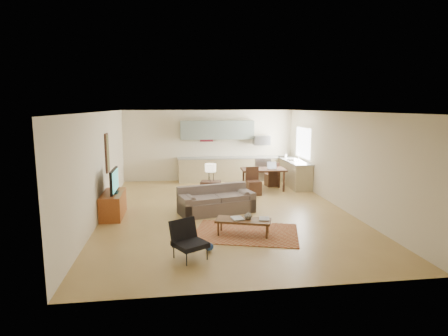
{
  "coord_description": "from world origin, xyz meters",
  "views": [
    {
      "loc": [
        -1.4,
        -9.83,
        2.84
      ],
      "look_at": [
        0.0,
        0.3,
        1.15
      ],
      "focal_mm": 30.0,
      "sensor_mm": 36.0,
      "label": 1
    }
  ],
  "objects": [
    {
      "name": "coffee_table",
      "position": [
        0.12,
        -1.98,
        0.18
      ],
      "size": [
        1.31,
        0.85,
        0.37
      ],
      "primitive_type": null,
      "rotation": [
        0.0,
        0.0,
        -0.32
      ],
      "color": "#4D2E16",
      "rests_on": "floor"
    },
    {
      "name": "console_table",
      "position": [
        -0.32,
        0.88,
        0.33
      ],
      "size": [
        0.65,
        0.51,
        0.67
      ],
      "primitive_type": null,
      "rotation": [
        0.0,
        0.0,
        -0.24
      ],
      "color": "#3D241A",
      "rests_on": "floor"
    },
    {
      "name": "rug",
      "position": [
        0.2,
        -1.86,
        0.01
      ],
      "size": [
        2.66,
        2.18,
        0.02
      ],
      "primitive_type": "cube",
      "rotation": [
        0.0,
        0.0,
        -0.28
      ],
      "color": "maroon",
      "rests_on": "floor"
    },
    {
      "name": "vase",
      "position": [
        0.23,
        -1.96,
        0.45
      ],
      "size": [
        0.23,
        0.23,
        0.18
      ],
      "primitive_type": "imported",
      "rotation": [
        0.0,
        0.0,
        -0.18
      ],
      "color": "black",
      "rests_on": "coffee_table"
    },
    {
      "name": "kitchen_counter_right",
      "position": [
        2.93,
        3.0,
        0.46
      ],
      "size": [
        0.64,
        2.26,
        0.92
      ],
      "primitive_type": null,
      "color": "tan",
      "rests_on": "ground"
    },
    {
      "name": "triptych",
      "position": [
        -0.1,
        4.47,
        1.75
      ],
      "size": [
        1.7,
        0.04,
        0.5
      ],
      "primitive_type": null,
      "color": "beige",
      "rests_on": "room"
    },
    {
      "name": "window_right",
      "position": [
        3.23,
        3.0,
        1.55
      ],
      "size": [
        0.02,
        1.4,
        1.05
      ],
      "primitive_type": "cube",
      "color": "white",
      "rests_on": "room"
    },
    {
      "name": "armchair",
      "position": [
        -1.11,
        -3.13,
        0.36
      ],
      "size": [
        0.87,
        0.87,
        0.72
      ],
      "primitive_type": null,
      "rotation": [
        0.0,
        0.0,
        0.53
      ],
      "color": "black",
      "rests_on": "floor"
    },
    {
      "name": "tv",
      "position": [
        -2.92,
        -0.07,
        0.94
      ],
      "size": [
        0.1,
        1.04,
        0.62
      ],
      "primitive_type": null,
      "color": "black",
      "rests_on": "tv_credenza"
    },
    {
      "name": "soap_bottle",
      "position": [
        2.83,
        3.71,
        1.02
      ],
      "size": [
        0.11,
        0.11,
        0.19
      ],
      "primitive_type": "imported",
      "rotation": [
        0.0,
        0.0,
        -0.13
      ],
      "color": "beige",
      "rests_on": "kitchen_counter_right"
    },
    {
      "name": "book_a",
      "position": [
        -0.13,
        -1.95,
        0.38
      ],
      "size": [
        0.33,
        0.39,
        0.03
      ],
      "primitive_type": "imported",
      "rotation": [
        0.0,
        0.0,
        0.14
      ],
      "color": "maroon",
      "rests_on": "coffee_table"
    },
    {
      "name": "kitchen_counter_back",
      "position": [
        0.9,
        4.18,
        0.46
      ],
      "size": [
        4.26,
        0.64,
        0.92
      ],
      "primitive_type": null,
      "color": "tan",
      "rests_on": "ground"
    },
    {
      "name": "book_b",
      "position": [
        0.47,
        -1.99,
        0.38
      ],
      "size": [
        0.37,
        0.42,
        0.02
      ],
      "primitive_type": "imported",
      "rotation": [
        0.0,
        0.0,
        -0.25
      ],
      "color": "navy",
      "rests_on": "coffee_table"
    },
    {
      "name": "table_lamp",
      "position": [
        -0.32,
        0.88,
        0.94
      ],
      "size": [
        0.36,
        0.36,
        0.54
      ],
      "primitive_type": null,
      "rotation": [
        0.0,
        0.0,
        -0.11
      ],
      "color": "beige",
      "rests_on": "console_table"
    },
    {
      "name": "sofa",
      "position": [
        -0.26,
        -0.13,
        0.36
      ],
      "size": [
        2.24,
        1.4,
        0.72
      ],
      "primitive_type": null,
      "rotation": [
        0.0,
        0.0,
        0.26
      ],
      "color": "#66574F",
      "rests_on": "floor"
    },
    {
      "name": "dining_chair_near",
      "position": [
        1.18,
        1.8,
        0.45
      ],
      "size": [
        0.46,
        0.48,
        0.89
      ],
      "primitive_type": null,
      "rotation": [
        0.0,
        0.0,
        0.07
      ],
      "color": "#3D241A",
      "rests_on": "floor"
    },
    {
      "name": "dining_chair_far",
      "position": [
        2.11,
        3.03,
        0.43
      ],
      "size": [
        0.46,
        0.48,
        0.87
      ],
      "primitive_type": null,
      "rotation": [
        0.0,
        0.0,
        3.26
      ],
      "color": "#3D241A",
      "rests_on": "floor"
    },
    {
      "name": "wall_art_left",
      "position": [
        -3.21,
        0.9,
        1.55
      ],
      "size": [
        0.06,
        0.42,
        1.1
      ],
      "primitive_type": null,
      "color": "olive",
      "rests_on": "room"
    },
    {
      "name": "laptop",
      "position": [
        1.94,
        2.32,
        0.86
      ],
      "size": [
        0.32,
        0.24,
        0.23
      ],
      "primitive_type": null,
      "rotation": [
        0.0,
        0.0,
        0.02
      ],
      "color": "#A5A8AD",
      "rests_on": "dining_table"
    },
    {
      "name": "tv_credenza",
      "position": [
        -2.97,
        -0.07,
        0.31
      ],
      "size": [
        0.52,
        1.35,
        0.62
      ],
      "primitive_type": null,
      "color": "brown",
      "rests_on": "floor"
    },
    {
      "name": "kitchen_microwave",
      "position": [
        2.0,
        4.2,
        1.55
      ],
      "size": [
        0.62,
        0.4,
        0.35
      ],
      "primitive_type": "cube",
      "color": "#A5A8AD",
      "rests_on": "room"
    },
    {
      "name": "room",
      "position": [
        0.0,
        0.0,
        1.35
      ],
      "size": [
        9.0,
        9.0,
        9.0
      ],
      "color": "#A68246",
      "rests_on": "ground"
    },
    {
      "name": "kitchen_range",
      "position": [
        2.0,
        4.18,
        0.45
      ],
      "size": [
        0.62,
        0.62,
        0.9
      ],
      "primitive_type": "cube",
      "color": "#A5A8AD",
      "rests_on": "ground"
    },
    {
      "name": "dining_table",
      "position": [
        1.65,
        2.41,
        0.37
      ],
      "size": [
        1.5,
        0.9,
        0.74
      ],
      "primitive_type": null,
      "rotation": [
        0.0,
        0.0,
        -0.04
      ],
      "color": "#3D241A",
      "rests_on": "floor"
    },
    {
      "name": "upper_cabinets",
      "position": [
        0.3,
        4.33,
        1.95
      ],
      "size": [
        2.8,
        0.34,
        0.7
      ],
      "primitive_type": "cube",
      "color": "gray",
      "rests_on": "room"
    }
  ]
}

